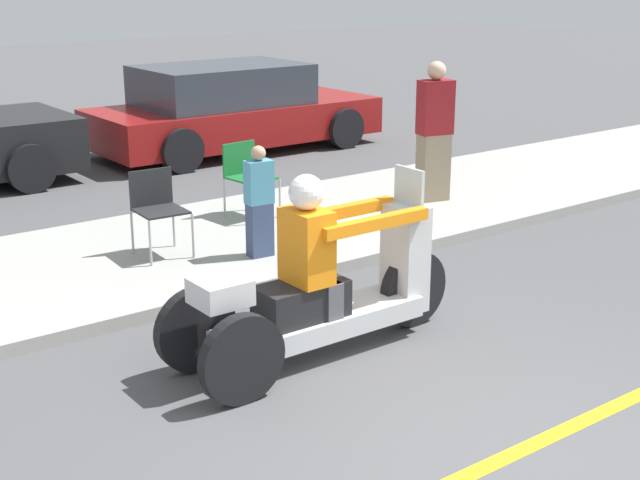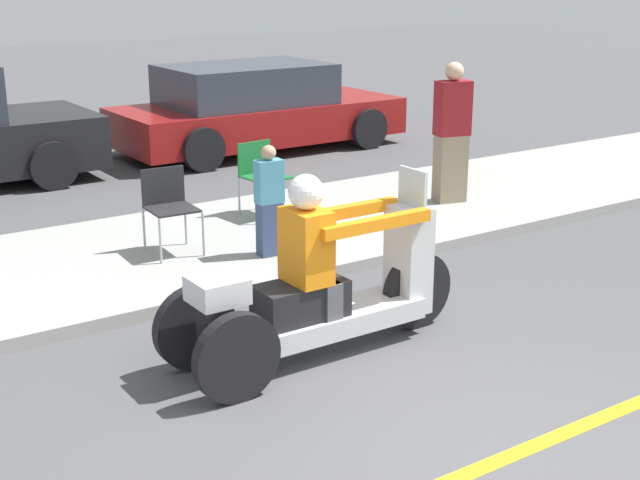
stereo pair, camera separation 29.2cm
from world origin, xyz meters
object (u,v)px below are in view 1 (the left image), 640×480
spectator_with_child (259,204)px  parked_car_lot_left (231,110)px  folding_chair_set_back (246,172)px  motorcycle_trike (319,292)px  folding_chair_curbside (157,203)px  spectator_far_back (434,134)px

spectator_with_child → parked_car_lot_left: 5.76m
folding_chair_set_back → parked_car_lot_left: 4.28m
parked_car_lot_left → spectator_with_child: bearing=-118.8°
motorcycle_trike → folding_chair_curbside: 2.64m
folding_chair_set_back → parked_car_lot_left: parked_car_lot_left is taller
folding_chair_curbside → motorcycle_trike: bearing=-90.1°
spectator_far_back → folding_chair_curbside: size_ratio=2.01×
spectator_far_back → parked_car_lot_left: spectator_far_back is taller
motorcycle_trike → folding_chair_curbside: bearing=89.9°
spectator_with_child → folding_chair_curbside: size_ratio=1.33×
spectator_far_back → spectator_with_child: 2.91m
folding_chair_set_back → folding_chair_curbside: 1.57m
parked_car_lot_left → folding_chair_curbside: bearing=-128.8°
motorcycle_trike → parked_car_lot_left: 7.86m
folding_chair_curbside → parked_car_lot_left: (3.52, 4.39, 0.02)m
spectator_far_back → folding_chair_set_back: 2.31m
folding_chair_curbside → parked_car_lot_left: parked_car_lot_left is taller
motorcycle_trike → spectator_with_child: (0.76, 1.97, 0.14)m
motorcycle_trike → folding_chair_set_back: size_ratio=3.01×
folding_chair_set_back → spectator_with_child: bearing=-117.4°
folding_chair_set_back → parked_car_lot_left: (2.09, 3.74, 0.02)m
motorcycle_trike → spectator_with_child: size_ratio=2.27×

